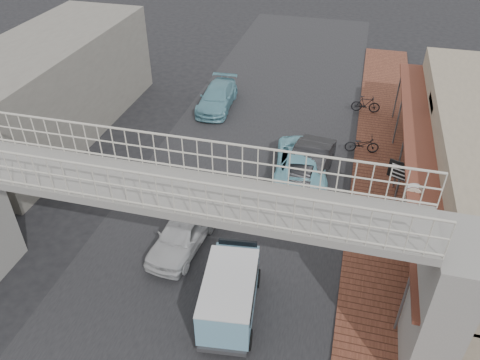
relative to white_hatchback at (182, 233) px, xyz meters
The scene contains 14 objects.
ground 1.69m from the white_hatchback, 40.85° to the left, with size 120.00×120.00×0.00m, color black.
road_strip 1.69m from the white_hatchback, 40.85° to the left, with size 10.00×60.00×0.01m, color black.
sidewalk 8.68m from the white_hatchback, 27.61° to the left, with size 3.00×40.00×0.10m, color brown.
footbridge 4.07m from the white_hatchback, 68.62° to the right, with size 16.40×2.40×6.34m.
building_far_left 12.21m from the white_hatchback, 144.50° to the left, with size 5.00×14.00×5.00m, color gray.
white_hatchback is the anchor object (origin of this frame).
dark_sedan 7.01m from the white_hatchback, 54.01° to the left, with size 1.65×4.73×1.56m, color black.
angkot_curb 7.14m from the white_hatchback, 58.30° to the left, with size 2.45×5.31×1.48m, color #7AC3D5.
angkot_far 12.03m from the white_hatchback, 100.38° to the left, with size 1.83×4.49×1.30m, color #67A3B4.
angkot_van 3.82m from the white_hatchback, 44.93° to the right, with size 2.10×3.89×1.82m.
motorcycle_near 10.85m from the white_hatchback, 53.40° to the left, with size 0.59×1.70×0.89m, color black.
motorcycle_far 14.75m from the white_hatchback, 63.98° to the left, with size 0.47×1.66×1.00m, color black.
street_clock 8.71m from the white_hatchback, 13.02° to the left, with size 0.77×0.65×3.06m.
arrow_sign 9.48m from the white_hatchback, 23.42° to the left, with size 1.63×1.11×2.71m.
Camera 1 is at (4.40, -13.51, 13.00)m, focal length 35.00 mm.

